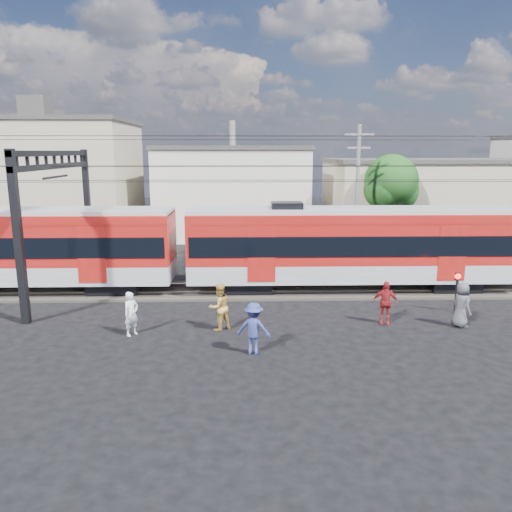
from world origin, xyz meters
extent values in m
plane|color=black|center=(0.00, 0.00, 0.00)|extent=(120.00, 120.00, 0.00)
cube|color=#2D2823|center=(0.00, 8.00, 0.06)|extent=(70.00, 3.40, 0.12)
cube|color=#59544C|center=(0.00, 7.25, 0.18)|extent=(70.00, 0.12, 0.12)
cube|color=#59544C|center=(0.00, 8.75, 0.18)|extent=(70.00, 0.12, 0.12)
cube|color=black|center=(-7.48, 8.00, 0.35)|extent=(2.40, 2.20, 0.70)
cube|color=gray|center=(-12.60, 8.00, 1.15)|extent=(16.00, 3.00, 0.90)
cube|color=maroon|center=(-12.60, 8.00, 2.80)|extent=(16.00, 3.00, 2.40)
cube|color=black|center=(-12.60, 8.00, 2.55)|extent=(15.68, 3.08, 0.95)
cube|color=gray|center=(-12.60, 8.00, 4.05)|extent=(16.00, 2.60, 0.25)
cube|color=black|center=(-0.92, 8.00, 0.35)|extent=(2.40, 2.20, 0.70)
cube|color=black|center=(9.32, 8.00, 0.35)|extent=(2.40, 2.20, 0.70)
cube|color=gray|center=(4.20, 8.00, 1.15)|extent=(16.00, 3.00, 0.90)
cube|color=maroon|center=(4.20, 8.00, 2.80)|extent=(16.00, 3.00, 2.40)
cube|color=black|center=(4.20, 8.00, 2.55)|extent=(15.68, 3.08, 0.95)
cube|color=gray|center=(4.20, 8.00, 4.05)|extent=(16.00, 2.60, 0.25)
cube|color=black|center=(-10.00, 3.50, 3.50)|extent=(0.30, 0.30, 7.00)
cube|color=black|center=(-10.00, 12.50, 3.50)|extent=(0.30, 0.30, 7.00)
cube|color=black|center=(-10.00, 8.00, 6.80)|extent=(0.25, 9.30, 0.25)
cube|color=black|center=(-10.00, 8.00, 6.20)|extent=(0.25, 9.30, 0.25)
cylinder|color=black|center=(0.00, 7.30, 5.50)|extent=(70.00, 0.03, 0.03)
cylinder|color=black|center=(0.00, 8.70, 5.50)|extent=(70.00, 0.03, 0.03)
cylinder|color=black|center=(0.00, 7.30, 6.20)|extent=(70.00, 0.03, 0.03)
cylinder|color=black|center=(0.00, 8.70, 6.20)|extent=(70.00, 0.03, 0.03)
cylinder|color=black|center=(0.00, 4.50, 7.50)|extent=(70.00, 0.03, 0.03)
cylinder|color=black|center=(0.00, 11.50, 7.50)|extent=(70.00, 0.03, 0.03)
cube|color=tan|center=(-17.00, 24.00, 4.50)|extent=(14.00, 10.00, 9.00)
cube|color=#3F3D3A|center=(-17.00, 24.00, 9.15)|extent=(14.28, 10.20, 0.30)
cube|color=beige|center=(-2.00, 27.00, 3.50)|extent=(12.00, 12.00, 7.00)
cube|color=#3F3D3A|center=(-2.00, 27.00, 7.15)|extent=(12.24, 12.24, 0.30)
cube|color=tan|center=(14.00, 24.00, 3.00)|extent=(16.00, 10.00, 6.00)
cube|color=#3F3D3A|center=(14.00, 24.00, 6.15)|extent=(16.32, 10.20, 0.30)
cylinder|color=slate|center=(6.00, 15.00, 4.25)|extent=(0.24, 0.24, 8.50)
cube|color=slate|center=(6.00, 15.00, 7.90)|extent=(1.80, 0.12, 0.12)
cube|color=slate|center=(6.00, 15.00, 7.10)|extent=(1.40, 0.12, 0.12)
cylinder|color=#382619|center=(9.00, 18.00, 1.96)|extent=(0.36, 0.36, 3.92)
sphere|color=#133F12|center=(9.00, 18.00, 4.90)|extent=(3.64, 3.64, 3.64)
sphere|color=#133F12|center=(9.60, 18.30, 4.20)|extent=(2.80, 2.80, 2.80)
imported|color=white|center=(-5.38, 2.07, 0.85)|extent=(0.71, 0.73, 1.70)
imported|color=gold|center=(-2.06, 2.55, 0.94)|extent=(1.16, 1.11, 1.88)
imported|color=navy|center=(-0.76, 0.15, 0.92)|extent=(1.32, 0.96, 1.84)
imported|color=maroon|center=(4.61, 3.07, 0.90)|extent=(1.12, 0.63, 1.80)
imported|color=#49494E|center=(7.56, 2.66, 0.91)|extent=(0.82, 1.03, 1.83)
cylinder|color=black|center=(8.12, 4.46, 0.84)|extent=(0.11, 0.11, 1.67)
sphere|color=#FF140C|center=(8.12, 4.46, 1.62)|extent=(0.26, 0.26, 0.26)
cube|color=black|center=(8.12, 4.46, 1.62)|extent=(0.23, 0.06, 0.32)
camera|label=1|loc=(-1.09, -16.12, 6.90)|focal=35.00mm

